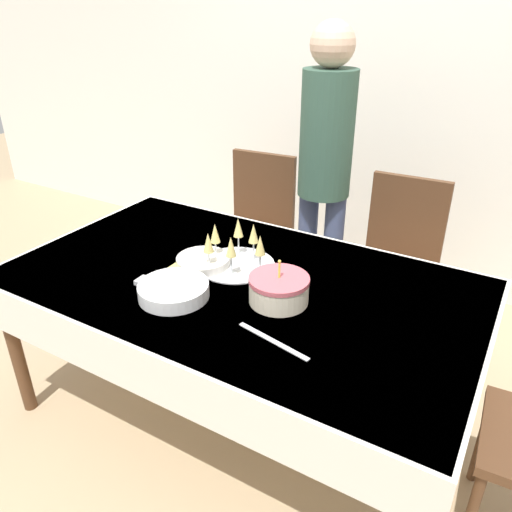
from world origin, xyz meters
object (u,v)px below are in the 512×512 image
at_px(dining_chair_far_right, 397,261).
at_px(plate_stack_dessert, 203,262).
at_px(dining_chair_far_left, 256,227).
at_px(person_standing, 325,158).
at_px(champagne_tray, 235,249).
at_px(gift_bag, 51,304).
at_px(birthday_cake, 279,289).
at_px(plate_stack_main, 174,290).

height_order(dining_chair_far_right, plate_stack_dessert, dining_chair_far_right).
relative_size(dining_chair_far_left, person_standing, 0.57).
relative_size(dining_chair_far_left, dining_chair_far_right, 1.00).
bearing_deg(plate_stack_dessert, person_standing, 79.22).
xyz_separation_m(champagne_tray, person_standing, (0.05, 0.81, 0.20)).
relative_size(dining_chair_far_right, gift_bag, 3.94).
relative_size(dining_chair_far_left, birthday_cake, 4.18).
xyz_separation_m(plate_stack_main, gift_bag, (-1.26, 0.31, -0.65)).
distance_m(dining_chair_far_right, birthday_cake, 1.01).
distance_m(champagne_tray, person_standing, 0.84).
bearing_deg(plate_stack_main, gift_bag, 166.17).
xyz_separation_m(dining_chair_far_left, dining_chair_far_right, (0.87, 0.00, 0.00)).
height_order(champagne_tray, plate_stack_dessert, champagne_tray).
xyz_separation_m(plate_stack_dessert, gift_bag, (-1.21, 0.05, -0.64)).
distance_m(plate_stack_dessert, person_standing, 0.94).
relative_size(birthday_cake, champagne_tray, 0.68).
bearing_deg(plate_stack_dessert, champagne_tray, 30.35).
distance_m(dining_chair_far_left, champagne_tray, 0.92).
distance_m(person_standing, gift_bag, 1.85).
relative_size(dining_chair_far_left, gift_bag, 3.94).
xyz_separation_m(champagne_tray, plate_stack_main, (-0.07, -0.33, -0.05)).
height_order(plate_stack_main, gift_bag, plate_stack_main).
bearing_deg(plate_stack_main, champagne_tray, 78.14).
height_order(dining_chair_far_right, gift_bag, dining_chair_far_right).
bearing_deg(dining_chair_far_right, champagne_tray, -122.19).
xyz_separation_m(dining_chair_far_left, plate_stack_main, (0.30, -1.13, 0.23)).
height_order(birthday_cake, plate_stack_main, birthday_cake).
bearing_deg(plate_stack_main, dining_chair_far_right, 63.17).
distance_m(birthday_cake, plate_stack_main, 0.41).
relative_size(dining_chair_far_left, plate_stack_main, 3.51).
distance_m(birthday_cake, gift_bag, 1.77).
xyz_separation_m(plate_stack_main, person_standing, (0.12, 1.15, 0.26)).
xyz_separation_m(birthday_cake, plate_stack_main, (-0.37, -0.18, -0.02)).
relative_size(dining_chair_far_left, plate_stack_dessert, 4.19).
bearing_deg(person_standing, birthday_cake, -75.70).
bearing_deg(champagne_tray, dining_chair_far_right, 57.81).
bearing_deg(plate_stack_main, dining_chair_far_left, 104.72).
height_order(champagne_tray, gift_bag, champagne_tray).
xyz_separation_m(birthday_cake, gift_bag, (-1.63, 0.13, -0.68)).
height_order(dining_chair_far_left, gift_bag, dining_chair_far_left).
bearing_deg(birthday_cake, dining_chair_far_right, 77.83).
bearing_deg(dining_chair_far_left, person_standing, 2.74).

